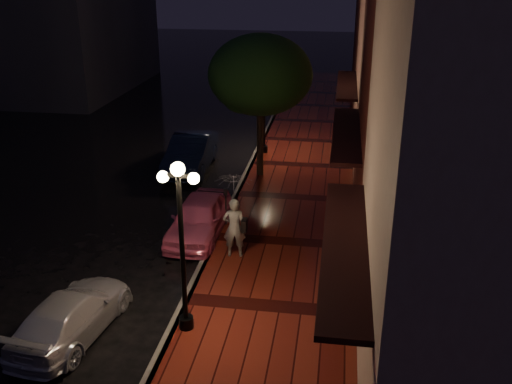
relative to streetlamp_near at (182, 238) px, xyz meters
The scene contains 15 objects.
ground 5.65m from the streetlamp_near, 94.00° to the left, with size 120.00×120.00×0.00m, color black.
sidewalk 5.91m from the streetlamp_near, 69.19° to the left, with size 4.50×60.00×0.15m, color #46120C.
curb 5.61m from the streetlamp_near, 94.00° to the left, with size 0.25×60.00×0.15m, color #595451.
storefront_near 6.92m from the streetlamp_near, ahead, with size 5.00×8.00×8.50m, color gray.
storefront_mid 10.08m from the streetlamp_near, 46.47° to the left, with size 5.00×8.00×11.00m, color #511914.
storefront_far 16.52m from the streetlamp_near, 66.09° to the left, with size 5.00×8.00×9.00m, color #8C5951.
storefront_extra 25.98m from the streetlamp_near, 75.10° to the left, with size 5.00×12.00×10.00m, color #511914.
streetlamp_near is the anchor object (origin of this frame).
streetlamp_far 14.00m from the streetlamp_near, 90.00° to the left, with size 0.96×0.36×4.31m.
street_tree 11.12m from the streetlamp_near, 88.65° to the left, with size 4.16×4.16×5.80m.
pink_car 5.66m from the streetlamp_near, 100.28° to the left, with size 1.59×3.96×1.35m, color #E55E8B.
navy_car 12.03m from the streetlamp_near, 103.98° to the left, with size 1.62×4.64×1.53m, color black.
silver_car 3.42m from the streetlamp_near, 169.89° to the right, with size 1.60×3.93×1.14m, color #B8B7BF.
woman_with_umbrella 3.92m from the streetlamp_near, 82.52° to the left, with size 1.09×1.11×2.63m.
parking_meter 6.22m from the streetlamp_near, 91.91° to the left, with size 0.13×0.11×1.28m.
Camera 1 is at (3.80, -16.36, 8.55)m, focal length 40.00 mm.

